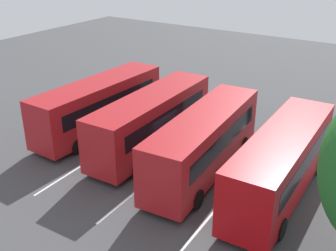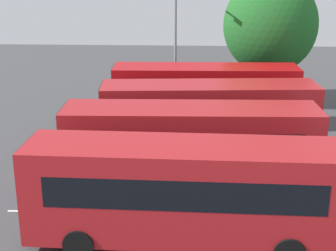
# 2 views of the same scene
# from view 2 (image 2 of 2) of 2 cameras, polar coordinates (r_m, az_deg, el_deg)

# --- Properties ---
(ground_plane) EXTENTS (68.94, 68.94, 0.00)m
(ground_plane) POSITION_cam_2_polar(r_m,az_deg,el_deg) (22.37, 3.50, -4.88)
(ground_plane) COLOR #424244
(bus_far_left) EXTENTS (9.97, 2.71, 3.35)m
(bus_far_left) POSITION_cam_2_polar(r_m,az_deg,el_deg) (27.63, 4.14, 3.57)
(bus_far_left) COLOR #B70C11
(bus_far_left) RESTS_ON ground
(bus_center_left) EXTENTS (10.06, 3.08, 3.35)m
(bus_center_left) POSITION_cam_2_polar(r_m,az_deg,el_deg) (23.64, 4.54, 1.09)
(bus_center_left) COLOR #AD191E
(bus_center_left) RESTS_ON ground
(bus_center_right) EXTENTS (9.97, 2.72, 3.35)m
(bus_center_right) POSITION_cam_2_polar(r_m,az_deg,el_deg) (19.89, 2.47, -2.16)
(bus_center_right) COLOR #AD191E
(bus_center_right) RESTS_ON ground
(bus_far_right) EXTENTS (9.98, 2.73, 3.35)m
(bus_far_right) POSITION_cam_2_polar(r_m,az_deg,el_deg) (15.99, 1.76, -7.34)
(bus_far_right) COLOR #AD191E
(bus_far_right) RESTS_ON ground
(pedestrian) EXTENTS (0.43, 0.43, 1.63)m
(pedestrian) POSITION_cam_2_polar(r_m,az_deg,el_deg) (26.20, -10.90, 0.49)
(pedestrian) COLOR #232833
(pedestrian) RESTS_ON ground
(street_lamp) EXTENTS (0.52, 2.72, 8.47)m
(street_lamp) POSITION_cam_2_polar(r_m,az_deg,el_deg) (31.65, 0.89, 11.03)
(street_lamp) COLOR gray
(street_lamp) RESTS_ON ground
(depot_tree) EXTENTS (5.78, 5.20, 8.00)m
(depot_tree) POSITION_cam_2_polar(r_m,az_deg,el_deg) (32.36, 11.44, 11.00)
(depot_tree) COLOR #4C3823
(depot_tree) RESTS_ON ground
(lane_stripe_outer_left) EXTENTS (14.04, 0.57, 0.01)m
(lane_stripe_outer_left) POSITION_cam_2_polar(r_m,az_deg,el_deg) (26.17, 3.41, -1.42)
(lane_stripe_outer_left) COLOR silver
(lane_stripe_outer_left) RESTS_ON ground
(lane_stripe_inner_left) EXTENTS (14.04, 0.57, 0.01)m
(lane_stripe_inner_left) POSITION_cam_2_polar(r_m,az_deg,el_deg) (22.37, 3.50, -4.87)
(lane_stripe_inner_left) COLOR silver
(lane_stripe_inner_left) RESTS_ON ground
(lane_stripe_inner_right) EXTENTS (14.04, 0.57, 0.01)m
(lane_stripe_inner_right) POSITION_cam_2_polar(r_m,az_deg,el_deg) (18.68, 3.64, -9.71)
(lane_stripe_inner_right) COLOR silver
(lane_stripe_inner_right) RESTS_ON ground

